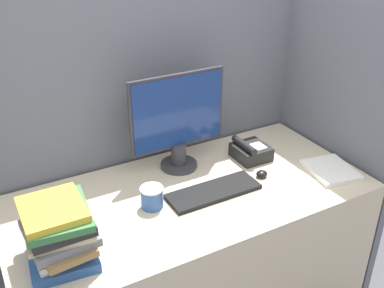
{
  "coord_description": "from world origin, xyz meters",
  "views": [
    {
      "loc": [
        -0.83,
        -1.12,
        1.91
      ],
      "look_at": [
        0.03,
        0.44,
        0.97
      ],
      "focal_mm": 42.0,
      "sensor_mm": 36.0,
      "label": 1
    }
  ],
  "objects_px": {
    "keyboard": "(214,191)",
    "book_stack": "(59,232)",
    "mouse": "(262,174)",
    "coffee_cup": "(152,197)",
    "monitor": "(178,123)",
    "desk_telephone": "(250,151)"
  },
  "relations": [
    {
      "from": "keyboard",
      "to": "book_stack",
      "type": "relative_size",
      "value": 1.44
    },
    {
      "from": "mouse",
      "to": "coffee_cup",
      "type": "distance_m",
      "value": 0.57
    },
    {
      "from": "book_stack",
      "to": "monitor",
      "type": "bearing_deg",
      "value": 29.52
    },
    {
      "from": "monitor",
      "to": "desk_telephone",
      "type": "relative_size",
      "value": 2.74
    },
    {
      "from": "book_stack",
      "to": "desk_telephone",
      "type": "distance_m",
      "value": 1.1
    },
    {
      "from": "book_stack",
      "to": "mouse",
      "type": "bearing_deg",
      "value": 5.97
    },
    {
      "from": "keyboard",
      "to": "coffee_cup",
      "type": "bearing_deg",
      "value": 171.98
    },
    {
      "from": "mouse",
      "to": "book_stack",
      "type": "bearing_deg",
      "value": -174.03
    },
    {
      "from": "monitor",
      "to": "keyboard",
      "type": "distance_m",
      "value": 0.37
    },
    {
      "from": "coffee_cup",
      "to": "book_stack",
      "type": "height_order",
      "value": "book_stack"
    },
    {
      "from": "mouse",
      "to": "coffee_cup",
      "type": "height_order",
      "value": "coffee_cup"
    },
    {
      "from": "keyboard",
      "to": "mouse",
      "type": "relative_size",
      "value": 7.67
    },
    {
      "from": "coffee_cup",
      "to": "book_stack",
      "type": "distance_m",
      "value": 0.46
    },
    {
      "from": "mouse",
      "to": "book_stack",
      "type": "xyz_separation_m",
      "value": [
        -1.0,
        -0.1,
        0.11
      ]
    },
    {
      "from": "coffee_cup",
      "to": "desk_telephone",
      "type": "relative_size",
      "value": 0.56
    },
    {
      "from": "keyboard",
      "to": "monitor",
      "type": "bearing_deg",
      "value": 95.59
    },
    {
      "from": "book_stack",
      "to": "coffee_cup",
      "type": "bearing_deg",
      "value": 17.86
    },
    {
      "from": "book_stack",
      "to": "desk_telephone",
      "type": "relative_size",
      "value": 1.69
    },
    {
      "from": "mouse",
      "to": "book_stack",
      "type": "distance_m",
      "value": 1.01
    },
    {
      "from": "keyboard",
      "to": "desk_telephone",
      "type": "xyz_separation_m",
      "value": [
        0.34,
        0.19,
        0.03
      ]
    },
    {
      "from": "mouse",
      "to": "coffee_cup",
      "type": "relative_size",
      "value": 0.56
    },
    {
      "from": "mouse",
      "to": "desk_telephone",
      "type": "xyz_separation_m",
      "value": [
        0.06,
        0.18,
        0.02
      ]
    }
  ]
}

